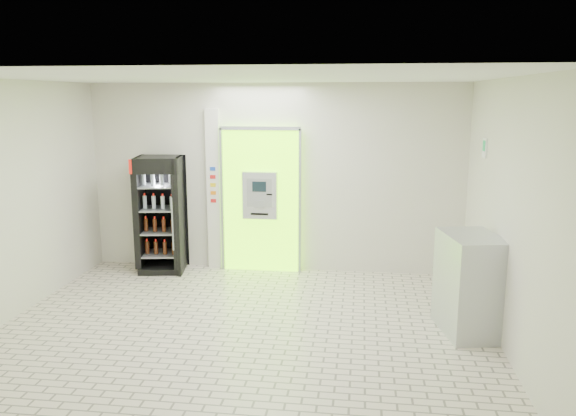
# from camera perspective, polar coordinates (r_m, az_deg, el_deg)

# --- Properties ---
(ground) EXTENTS (6.00, 6.00, 0.00)m
(ground) POSITION_cam_1_polar(r_m,az_deg,el_deg) (7.01, -4.56, -12.20)
(ground) COLOR beige
(ground) RESTS_ON ground
(room_shell) EXTENTS (6.00, 6.00, 6.00)m
(room_shell) POSITION_cam_1_polar(r_m,az_deg,el_deg) (6.50, -4.82, 2.85)
(room_shell) COLOR beige
(room_shell) RESTS_ON ground
(atm_assembly) EXTENTS (1.30, 0.24, 2.33)m
(atm_assembly) POSITION_cam_1_polar(r_m,az_deg,el_deg) (8.99, -2.75, 0.90)
(atm_assembly) COLOR #73E705
(atm_assembly) RESTS_ON ground
(pillar) EXTENTS (0.22, 0.11, 2.60)m
(pillar) POSITION_cam_1_polar(r_m,az_deg,el_deg) (9.17, -7.52, 1.84)
(pillar) COLOR silver
(pillar) RESTS_ON ground
(beverage_cooler) EXTENTS (0.79, 0.75, 1.86)m
(beverage_cooler) POSITION_cam_1_polar(r_m,az_deg,el_deg) (9.24, -12.74, -0.84)
(beverage_cooler) COLOR black
(beverage_cooler) RESTS_ON ground
(steel_cabinet) EXTENTS (0.77, 1.00, 1.20)m
(steel_cabinet) POSITION_cam_1_polar(r_m,az_deg,el_deg) (7.06, 17.97, -7.36)
(steel_cabinet) COLOR #B2B5BA
(steel_cabinet) RESTS_ON ground
(exit_sign) EXTENTS (0.02, 0.22, 0.26)m
(exit_sign) POSITION_cam_1_polar(r_m,az_deg,el_deg) (7.88, 19.35, 5.79)
(exit_sign) COLOR white
(exit_sign) RESTS_ON room_shell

